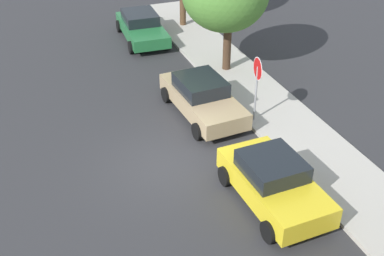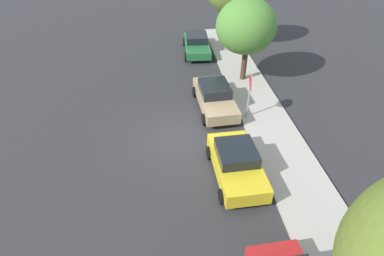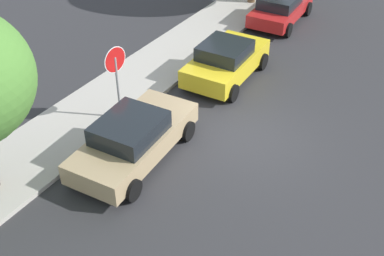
% 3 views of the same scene
% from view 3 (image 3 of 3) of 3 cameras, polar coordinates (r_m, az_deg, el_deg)
% --- Properties ---
extents(ground_plane, '(60.00, 60.00, 0.00)m').
position_cam_3_polar(ground_plane, '(15.41, 6.52, -1.06)').
color(ground_plane, '#2D2D30').
extents(sidewalk_curb, '(32.00, 2.73, 0.14)m').
position_cam_3_polar(sidewalk_curb, '(17.64, -8.28, 4.32)').
color(sidewalk_curb, '#B2ADA3').
rests_on(sidewalk_curb, ground_plane).
extents(stop_sign, '(0.85, 0.14, 2.69)m').
position_cam_3_polar(stop_sign, '(15.25, -8.97, 6.70)').
color(stop_sign, gray).
rests_on(stop_sign, ground_plane).
extents(parked_car_tan, '(4.57, 2.27, 1.48)m').
position_cam_3_polar(parked_car_tan, '(14.13, -6.92, -1.21)').
color(parked_car_tan, tan).
rests_on(parked_car_tan, ground_plane).
extents(parked_car_yellow, '(3.99, 2.19, 1.49)m').
position_cam_3_polar(parked_car_yellow, '(18.09, 4.05, 7.99)').
color(parked_car_yellow, yellow).
rests_on(parked_car_yellow, ground_plane).
extents(parked_car_red, '(4.14, 2.13, 1.35)m').
position_cam_3_polar(parked_car_red, '(23.15, 10.45, 13.82)').
color(parked_car_red, red).
rests_on(parked_car_red, ground_plane).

